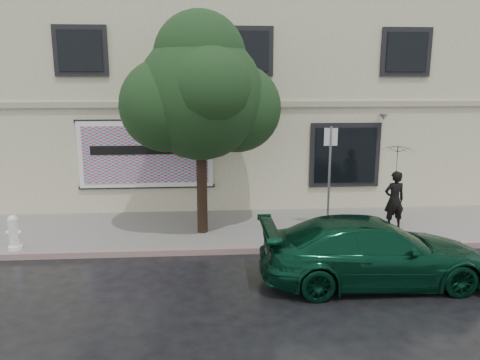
{
  "coord_description": "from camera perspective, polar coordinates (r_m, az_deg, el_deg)",
  "views": [
    {
      "loc": [
        -1.27,
        -9.79,
        4.37
      ],
      "look_at": [
        -0.42,
        2.2,
        1.77
      ],
      "focal_mm": 35.0,
      "sensor_mm": 36.0,
      "label": 1
    }
  ],
  "objects": [
    {
      "name": "ground",
      "position": [
        10.79,
        3.11,
        -11.7
      ],
      "size": [
        90.0,
        90.0,
        0.0
      ],
      "primitive_type": "plane",
      "color": "black",
      "rests_on": "ground"
    },
    {
      "name": "sidewalk",
      "position": [
        13.79,
        1.44,
        -5.96
      ],
      "size": [
        20.0,
        3.5,
        0.15
      ],
      "primitive_type": "cube",
      "color": "gray",
      "rests_on": "ground"
    },
    {
      "name": "curb",
      "position": [
        12.14,
        2.23,
        -8.52
      ],
      "size": [
        20.0,
        0.18,
        0.16
      ],
      "primitive_type": "cube",
      "color": "gray",
      "rests_on": "ground"
    },
    {
      "name": "building",
      "position": [
        18.85,
        -0.18,
        9.56
      ],
      "size": [
        20.0,
        8.12,
        7.0
      ],
      "color": "beige",
      "rests_on": "ground"
    },
    {
      "name": "billboard",
      "position": [
        15.01,
        -11.41,
        3.08
      ],
      "size": [
        4.3,
        0.16,
        2.2
      ],
      "color": "white",
      "rests_on": "ground"
    },
    {
      "name": "car",
      "position": [
        10.66,
        15.87,
        -8.35
      ],
      "size": [
        4.89,
        2.16,
        1.42
      ],
      "primitive_type": "imported",
      "rotation": [
        0.0,
        0.0,
        1.57
      ],
      "color": "#083421",
      "rests_on": "ground"
    },
    {
      "name": "pedestrian",
      "position": [
        14.05,
        18.29,
        -2.34
      ],
      "size": [
        0.66,
        0.48,
        1.69
      ],
      "primitive_type": "imported",
      "rotation": [
        0.0,
        0.0,
        3.26
      ],
      "color": "black",
      "rests_on": "sidewalk"
    },
    {
      "name": "umbrella",
      "position": [
        13.81,
        18.63,
        2.56
      ],
      "size": [
        1.31,
        1.31,
        0.75
      ],
      "primitive_type": "imported",
      "rotation": [
        0.0,
        0.0,
        -0.37
      ],
      "color": "black",
      "rests_on": "pedestrian"
    },
    {
      "name": "street_tree",
      "position": [
        12.65,
        -4.86,
        10.07
      ],
      "size": [
        3.39,
        3.39,
        5.47
      ],
      "color": "#322116",
      "rests_on": "sidewalk"
    },
    {
      "name": "fire_hydrant",
      "position": [
        13.13,
        -25.84,
        -5.81
      ],
      "size": [
        0.37,
        0.34,
        0.89
      ],
      "rotation": [
        0.0,
        0.0,
        0.08
      ],
      "color": "white",
      "rests_on": "sidewalk"
    },
    {
      "name": "sign_pole",
      "position": [
        13.11,
        10.86,
        1.14
      ],
      "size": [
        0.37,
        0.06,
        2.97
      ],
      "rotation": [
        0.0,
        0.0,
        -0.08
      ],
      "color": "gray",
      "rests_on": "sidewalk"
    }
  ]
}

